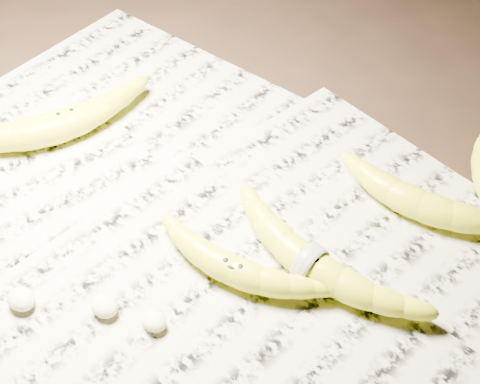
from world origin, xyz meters
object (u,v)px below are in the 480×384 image
Objects in this scene: banana_left_b at (41,131)px; banana_upper_a at (422,203)px; banana_taped at (310,262)px; banana_left_a at (66,119)px; banana_center at (234,269)px.

banana_upper_a is (0.44, 0.20, -0.00)m from banana_left_b.
banana_left_b is at bearing -164.07° from banana_upper_a.
banana_taped is at bearing -51.95° from banana_left_b.
banana_left_b is at bearing -167.73° from banana_left_a.
banana_center is (0.33, -0.01, -0.00)m from banana_left_b.
banana_taped is (0.06, 0.06, 0.00)m from banana_center.
banana_upper_a is (0.11, 0.21, 0.00)m from banana_center.
banana_left_b reaches higher than banana_center.
banana_center is at bearing -132.32° from banana_taped.
banana_center is at bearing -125.96° from banana_upper_a.
banana_left_b is 0.40m from banana_taped.
banana_upper_a is (0.05, 0.15, -0.00)m from banana_taped.
banana_left_a is 1.11× the size of banana_upper_a.
banana_left_b is 0.33m from banana_center.
banana_taped is at bearing 32.56° from banana_center.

